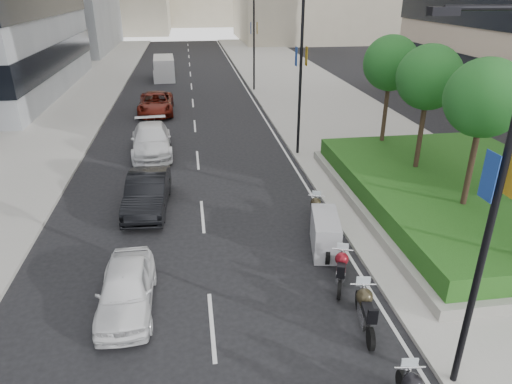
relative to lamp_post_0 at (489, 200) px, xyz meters
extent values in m
cube|color=#9E9B93|center=(4.86, 29.00, -4.99)|extent=(10.00, 100.00, 0.15)
cube|color=#9E9B93|center=(-16.14, 29.00, -4.99)|extent=(8.00, 100.00, 0.15)
cube|color=silver|center=(-0.44, 29.00, -5.06)|extent=(0.12, 100.00, 0.01)
cube|color=silver|center=(-5.64, 29.00, -5.06)|extent=(0.12, 100.00, 0.01)
cube|color=gray|center=(5.86, 9.00, -4.72)|extent=(10.00, 14.00, 0.40)
cube|color=#1D4413|center=(5.86, 9.00, -4.12)|extent=(9.40, 13.40, 0.80)
cylinder|color=#332319|center=(4.36, 7.00, -2.52)|extent=(0.22, 0.22, 4.00)
sphere|color=#16471D|center=(4.36, 7.00, 0.38)|extent=(2.80, 2.80, 2.80)
cylinder|color=#332319|center=(4.36, 11.00, -2.52)|extent=(0.22, 0.22, 4.00)
sphere|color=#16471D|center=(4.36, 11.00, 0.38)|extent=(2.80, 2.80, 2.80)
cylinder|color=#332319|center=(4.36, 15.00, -2.52)|extent=(0.22, 0.22, 4.00)
sphere|color=#16471D|center=(4.36, 15.00, 0.38)|extent=(2.80, 2.80, 2.80)
cylinder|color=black|center=(0.16, 0.00, -0.57)|extent=(0.16, 0.16, 9.00)
cylinder|color=black|center=(-0.74, 0.00, 3.63)|extent=(1.80, 0.10, 0.10)
cube|color=black|center=(-1.64, 0.00, 3.58)|extent=(0.50, 0.22, 0.14)
cube|color=navy|center=(-0.12, 0.00, 0.53)|extent=(0.02, 0.45, 1.00)
cylinder|color=black|center=(0.16, 17.00, -0.57)|extent=(0.16, 0.16, 9.00)
cube|color=gold|center=(0.44, 17.00, 0.53)|extent=(0.02, 0.45, 1.00)
cube|color=navy|center=(-0.12, 17.00, 0.53)|extent=(0.02, 0.45, 1.00)
cylinder|color=black|center=(0.16, 35.00, -0.57)|extent=(0.16, 0.16, 9.00)
cube|color=gold|center=(0.44, 35.00, 0.53)|extent=(0.02, 0.45, 1.00)
cube|color=navy|center=(-0.12, 35.00, 0.53)|extent=(0.02, 0.45, 1.00)
cylinder|color=black|center=(-1.23, -0.07, -4.76)|extent=(0.18, 0.62, 0.61)
sphere|color=black|center=(-1.29, -0.57, -4.22)|extent=(0.47, 0.47, 0.47)
cylinder|color=silver|center=(-1.26, -0.31, -4.01)|extent=(0.73, 0.12, 0.05)
cylinder|color=black|center=(-1.42, 1.48, -4.75)|extent=(0.22, 0.65, 0.63)
cylinder|color=black|center=(-1.16, 3.09, -4.75)|extent=(0.22, 0.65, 0.63)
cube|color=silver|center=(-1.30, 2.23, -4.57)|extent=(0.44, 0.91, 0.43)
sphere|color=#2E2819|center=(-1.25, 2.57, -4.19)|extent=(0.49, 0.49, 0.49)
cube|color=black|center=(-1.35, 1.93, -4.25)|extent=(0.41, 0.80, 0.16)
cylinder|color=silver|center=(-1.20, 2.84, -3.96)|extent=(0.76, 0.17, 0.05)
cylinder|color=black|center=(-1.59, 3.70, -4.77)|extent=(0.31, 0.59, 0.59)
cylinder|color=black|center=(-1.06, 5.13, -4.77)|extent=(0.31, 0.59, 0.59)
cube|color=silver|center=(-1.34, 4.37, -4.61)|extent=(0.55, 0.86, 0.40)
sphere|color=maroon|center=(-1.23, 4.67, -4.25)|extent=(0.46, 0.46, 0.46)
cube|color=black|center=(-1.44, 4.10, -4.31)|extent=(0.50, 0.76, 0.15)
cylinder|color=silver|center=(-1.14, 4.91, -4.04)|extent=(0.68, 0.29, 0.05)
cylinder|color=black|center=(-1.40, 5.74, -4.73)|extent=(0.25, 0.68, 0.67)
cylinder|color=black|center=(-1.07, 7.44, -4.73)|extent=(0.25, 0.68, 0.67)
cube|color=gray|center=(-1.24, 6.59, -4.36)|extent=(1.32, 2.40, 1.35)
cylinder|color=black|center=(-1.28, 8.05, -4.78)|extent=(0.30, 0.58, 0.57)
cylinder|color=black|center=(-0.79, 9.45, -4.78)|extent=(0.30, 0.58, 0.57)
cube|color=silver|center=(-1.05, 8.70, -4.62)|extent=(0.53, 0.83, 0.39)
sphere|color=black|center=(-0.95, 8.99, -4.27)|extent=(0.44, 0.44, 0.44)
cube|color=black|center=(-1.14, 8.44, -4.32)|extent=(0.48, 0.74, 0.15)
cylinder|color=silver|center=(-0.86, 9.23, -4.07)|extent=(0.66, 0.27, 0.05)
imported|color=white|center=(-8.13, 4.21, -4.38)|extent=(1.65, 4.03, 1.37)
imported|color=black|center=(-7.96, 11.09, -4.27)|extent=(1.91, 4.88, 1.58)
imported|color=white|center=(-8.25, 18.61, -4.26)|extent=(2.63, 5.70, 1.61)
imported|color=#5B130A|center=(-8.49, 27.98, -4.29)|extent=(2.68, 5.65, 1.56)
cube|color=silver|center=(-8.36, 42.42, -3.94)|extent=(2.28, 5.46, 2.26)
cube|color=silver|center=(-8.36, 40.38, -4.47)|extent=(2.10, 1.38, 1.18)
cylinder|color=black|center=(-9.22, 40.49, -4.69)|extent=(0.27, 0.75, 0.75)
cylinder|color=black|center=(-7.50, 40.49, -4.69)|extent=(0.27, 0.75, 0.75)
cylinder|color=black|center=(-9.22, 44.14, -4.69)|extent=(0.27, 0.75, 0.75)
cylinder|color=black|center=(-7.50, 44.14, -4.69)|extent=(0.27, 0.75, 0.75)
camera|label=1|loc=(-5.89, -7.57, 3.97)|focal=32.00mm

